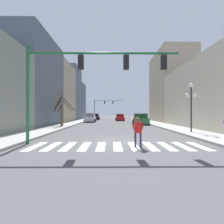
{
  "coord_description": "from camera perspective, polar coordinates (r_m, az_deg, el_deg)",
  "views": [
    {
      "loc": [
        -0.39,
        -11.02,
        1.85
      ],
      "look_at": [
        -0.09,
        25.13,
        1.97
      ],
      "focal_mm": 28.0,
      "sensor_mm": 36.0,
      "label": 1
    }
  ],
  "objects": [
    {
      "name": "car_driving_toward_lane",
      "position": [
        45.65,
        -5.43,
        -1.58
      ],
      "size": [
        2.15,
        4.43,
        1.58
      ],
      "rotation": [
        0.0,
        0.0,
        1.57
      ],
      "color": "black",
      "rests_on": "ground_plane"
    },
    {
      "name": "traffic_signal_far",
      "position": [
        53.61,
        -2.82,
        2.54
      ],
      "size": [
        8.73,
        0.28,
        5.93
      ],
      "color": "#236038",
      "rests_on": "ground_plane"
    },
    {
      "name": "ground_plane",
      "position": [
        11.18,
        1.53,
        -9.71
      ],
      "size": [
        240.0,
        240.0,
        0.0
      ],
      "primitive_type": "plane",
      "color": "#4C4C4F"
    },
    {
      "name": "traffic_signal_near",
      "position": [
        10.72,
        -8.1,
        13.42
      ],
      "size": [
        9.04,
        0.28,
        5.77
      ],
      "color": "#236038",
      "rests_on": "ground_plane"
    },
    {
      "name": "building_row_right",
      "position": [
        26.04,
        26.83,
        8.48
      ],
      "size": [
        6.0,
        34.68,
        13.48
      ],
      "color": "beige",
      "rests_on": "ground_plane"
    },
    {
      "name": "car_parked_left_mid",
      "position": [
        34.45,
        -7.11,
        -1.92
      ],
      "size": [
        2.08,
        4.74,
        1.75
      ],
      "rotation": [
        0.0,
        0.0,
        1.57
      ],
      "color": "silver",
      "rests_on": "ground_plane"
    },
    {
      "name": "car_parked_right_far",
      "position": [
        40.27,
        2.58,
        -1.79
      ],
      "size": [
        2.02,
        4.83,
        1.54
      ],
      "rotation": [
        0.0,
        0.0,
        1.57
      ],
      "color": "red",
      "rests_on": "ground_plane"
    },
    {
      "name": "street_tree_right_far",
      "position": [
        22.85,
        -16.37,
        0.32
      ],
      "size": [
        1.36,
        1.99,
        4.79
      ],
      "color": "brown",
      "rests_on": "sidewalk_left"
    },
    {
      "name": "sidewalk_left",
      "position": [
        12.97,
        -31.37,
        -8.03
      ],
      "size": [
        2.9,
        90.0,
        0.15
      ],
      "color": "#9E9E99",
      "rests_on": "ground_plane"
    },
    {
      "name": "building_row_left",
      "position": [
        34.53,
        -19.23,
        6.04
      ],
      "size": [
        6.0,
        51.78,
        13.27
      ],
      "color": "gray",
      "rests_on": "ground_plane"
    },
    {
      "name": "street_tree_left_mid",
      "position": [
        24.01,
        -16.02,
        0.22
      ],
      "size": [
        3.09,
        1.08,
        4.02
      ],
      "color": "#473828",
      "rests_on": "sidewalk_left"
    },
    {
      "name": "street_lamp_right_corner",
      "position": [
        16.9,
        24.44,
        4.38
      ],
      "size": [
        0.95,
        0.36,
        4.3
      ],
      "color": "black",
      "rests_on": "sidewalk_right"
    },
    {
      "name": "car_at_intersection",
      "position": [
        27.7,
        9.33,
        -2.37
      ],
      "size": [
        2.17,
        4.37,
        1.71
      ],
      "rotation": [
        0.0,
        0.0,
        1.57
      ],
      "color": "#236B38",
      "rests_on": "ground_plane"
    },
    {
      "name": "pedestrian_near_right_corner",
      "position": [
        9.47,
        8.48,
        -5.65
      ],
      "size": [
        0.69,
        0.27,
        1.6
      ],
      "rotation": [
        0.0,
        0.0,
        2.96
      ],
      "color": "#282D47",
      "rests_on": "ground_plane"
    },
    {
      "name": "crosswalk_stripes",
      "position": [
        9.79,
        1.83,
        -11.07
      ],
      "size": [
        9.45,
        2.6,
        0.01
      ],
      "color": "white",
      "rests_on": "ground_plane"
    }
  ]
}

